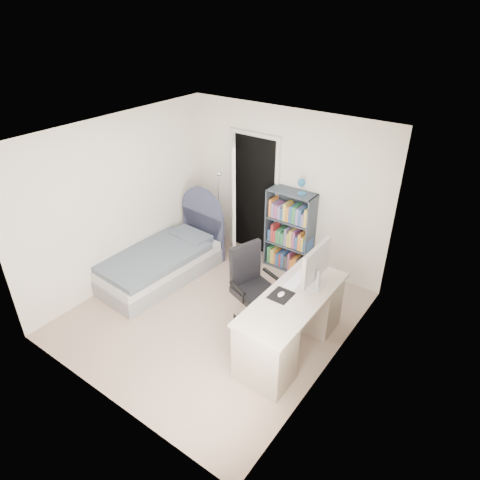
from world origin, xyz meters
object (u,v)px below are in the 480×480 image
Objects in this scene: floor_lamp at (219,220)px; bookcase at (290,234)px; nightstand at (202,222)px; desk at (292,321)px; office_chair at (251,282)px; bed at (164,260)px.

bookcase is at bearing 12.19° from floor_lamp.
desk is (2.69, -1.50, 0.10)m from nightstand.
bookcase reaches higher than nightstand.
desk reaches higher than nightstand.
office_chair is at bearing 166.23° from desk.
bookcase is 1.40× the size of office_chair.
bed is 3.77× the size of nightstand.
bookcase is at bearing 42.84° from bed.
bed is 1.28× the size of bookcase.
floor_lamp is at bearing 148.23° from desk.
nightstand is 2.39m from office_chair.
nightstand is at bearing 146.02° from office_chair.
bookcase reaches higher than desk.
nightstand is 0.60m from floor_lamp.
bookcase is at bearing 99.73° from office_chair.
floor_lamp is (0.52, -0.16, 0.26)m from nightstand.
nightstand is at bearing 163.04° from floor_lamp.
bookcase is at bearing 3.37° from nightstand.
bookcase is 1.45m from office_chair.
bookcase reaches higher than office_chair.
desk is 0.77m from office_chair.
bed is 1.28m from nightstand.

